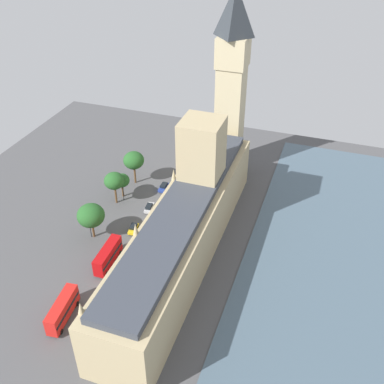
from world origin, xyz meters
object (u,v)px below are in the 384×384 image
at_px(pedestrian_near_tower, 141,256).
at_px(plane_tree_by_river_gate, 91,216).
at_px(clock_tower, 231,82).
at_px(car_blue_trailing, 164,187).
at_px(double_decker_bus_midblock, 62,309).
at_px(car_silver_corner, 149,208).
at_px(plane_tree_slot_10, 114,181).
at_px(parliament_building, 186,223).
at_px(pedestrian_leading, 185,183).
at_px(double_decker_bus_far_end, 108,255).
at_px(plane_tree_opposite_hall, 122,181).
at_px(car_yellow_cab_kerbside, 133,228).
at_px(street_lamp_slot_11, 89,222).
at_px(plane_tree_under_trees, 134,160).
at_px(street_lamp_slot_12, 123,186).

bearing_deg(pedestrian_near_tower, plane_tree_by_river_gate, -92.92).
relative_size(clock_tower, car_blue_trailing, 11.78).
distance_m(car_blue_trailing, double_decker_bus_midblock, 50.36).
relative_size(car_silver_corner, plane_tree_slot_10, 0.47).
relative_size(parliament_building, pedestrian_leading, 48.74).
xyz_separation_m(double_decker_bus_far_end, double_decker_bus_midblock, (1.18, 17.37, 0.00)).
height_order(pedestrian_near_tower, plane_tree_opposite_hall, plane_tree_opposite_hall).
distance_m(car_blue_trailing, car_yellow_cab_kerbside, 20.09).
bearing_deg(street_lamp_slot_11, plane_tree_by_river_gate, -151.36).
height_order(plane_tree_under_trees, street_lamp_slot_12, plane_tree_under_trees).
xyz_separation_m(double_decker_bus_far_end, plane_tree_slot_10, (9.51, -22.69, 4.54)).
height_order(plane_tree_by_river_gate, plane_tree_opposite_hall, plane_tree_by_river_gate).
height_order(clock_tower, plane_tree_under_trees, clock_tower).
distance_m(clock_tower, plane_tree_under_trees, 35.58).
xyz_separation_m(pedestrian_leading, plane_tree_opposite_hall, (14.83, 11.08, 4.61)).
relative_size(plane_tree_slot_10, street_lamp_slot_11, 1.45).
distance_m(pedestrian_near_tower, plane_tree_slot_10, 25.35).
height_order(double_decker_bus_far_end, plane_tree_slot_10, plane_tree_slot_10).
bearing_deg(plane_tree_slot_10, pedestrian_leading, -136.53).
xyz_separation_m(car_yellow_cab_kerbside, double_decker_bus_far_end, (0.34, 12.83, 1.75)).
xyz_separation_m(car_blue_trailing, street_lamp_slot_12, (8.72, 8.40, 3.61)).
bearing_deg(plane_tree_under_trees, pedestrian_near_tower, 117.09).
relative_size(clock_tower, double_decker_bus_midblock, 5.07).
distance_m(parliament_building, street_lamp_slot_11, 24.98).
bearing_deg(pedestrian_near_tower, double_decker_bus_far_end, -46.75).
bearing_deg(plane_tree_under_trees, parliament_building, 136.47).
height_order(plane_tree_under_trees, plane_tree_opposite_hall, plane_tree_under_trees).
distance_m(car_blue_trailing, plane_tree_slot_10, 15.68).
xyz_separation_m(double_decker_bus_far_end, street_lamp_slot_11, (8.78, -7.32, 1.96)).
height_order(car_blue_trailing, double_decker_bus_midblock, double_decker_bus_midblock).
bearing_deg(pedestrian_leading, double_decker_bus_midblock, -110.21).
relative_size(car_blue_trailing, plane_tree_slot_10, 0.48).
xyz_separation_m(clock_tower, plane_tree_by_river_gate, (22.96, 43.14, -21.42)).
distance_m(parliament_building, clock_tower, 44.85).
bearing_deg(parliament_building, car_blue_trailing, -56.18).
distance_m(car_blue_trailing, street_lamp_slot_11, 27.52).
relative_size(car_yellow_cab_kerbside, plane_tree_by_river_gate, 0.45).
xyz_separation_m(double_decker_bus_far_end, plane_tree_under_trees, (8.77, -33.61, 5.01)).
xyz_separation_m(double_decker_bus_midblock, pedestrian_near_tower, (-7.54, -21.39, -1.94)).
relative_size(double_decker_bus_far_end, double_decker_bus_midblock, 0.99).
bearing_deg(street_lamp_slot_12, car_silver_corner, 166.07).
bearing_deg(plane_tree_slot_10, pedestrian_near_tower, 130.37).
height_order(parliament_building, plane_tree_under_trees, parliament_building).
bearing_deg(pedestrian_leading, clock_tower, 43.47).
xyz_separation_m(plane_tree_by_river_gate, street_lamp_slot_11, (0.57, 0.31, -2.08)).
distance_m(double_decker_bus_far_end, pedestrian_near_tower, 7.77).
xyz_separation_m(clock_tower, car_silver_corner, (14.13, 28.41, -27.21)).
relative_size(car_blue_trailing, pedestrian_near_tower, 2.99).
bearing_deg(car_silver_corner, parliament_building, -44.52).
xyz_separation_m(car_yellow_cab_kerbside, plane_tree_under_trees, (9.11, -20.77, 6.76)).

